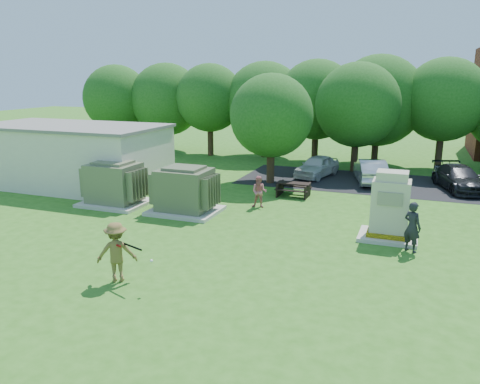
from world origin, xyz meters
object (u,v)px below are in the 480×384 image
at_px(picnic_table, 294,188).
at_px(transformer_right, 185,191).
at_px(batter, 117,252).
at_px(person_by_generator, 412,227).
at_px(person_at_picnic, 259,192).
at_px(generator_cabinet, 390,210).
at_px(car_dark, 459,178).
at_px(car_silver_a, 370,171).
at_px(transformer_left, 114,184).
at_px(car_white, 317,166).

bearing_deg(picnic_table, transformer_right, -130.41).
height_order(batter, person_by_generator, batter).
height_order(person_by_generator, person_at_picnic, person_by_generator).
relative_size(generator_cabinet, person_at_picnic, 1.74).
xyz_separation_m(transformer_right, car_dark, (11.68, 8.93, -0.33)).
xyz_separation_m(picnic_table, car_silver_a, (3.29, 4.55, 0.24)).
xyz_separation_m(generator_cabinet, person_by_generator, (0.82, -1.11, -0.23)).
bearing_deg(transformer_right, car_silver_a, 51.81).
relative_size(batter, car_dark, 0.41).
relative_size(batter, person_by_generator, 1.02).
bearing_deg(transformer_left, person_by_generator, -6.43).
bearing_deg(batter, car_white, -126.87).
bearing_deg(generator_cabinet, car_dark, 72.17).
relative_size(transformer_right, car_silver_a, 0.72).
distance_m(generator_cabinet, car_silver_a, 9.54).
xyz_separation_m(generator_cabinet, car_dark, (2.99, 9.31, -0.49)).
bearing_deg(generator_cabinet, person_by_generator, -53.61).
bearing_deg(transformer_right, person_by_generator, -8.89).
relative_size(car_silver_a, car_dark, 0.95).
relative_size(generator_cabinet, car_silver_a, 0.62).
xyz_separation_m(picnic_table, car_dark, (7.88, 4.46, 0.20)).
relative_size(batter, car_silver_a, 0.44).
bearing_deg(car_white, transformer_right, -97.91).
relative_size(transformer_left, car_white, 0.80).
distance_m(person_at_picnic, car_dark, 11.29).
xyz_separation_m(transformer_left, batter, (5.12, -7.10, -0.06)).
height_order(transformer_left, person_by_generator, transformer_left).
bearing_deg(car_dark, picnic_table, -167.94).
relative_size(picnic_table, car_dark, 0.38).
relative_size(transformer_left, car_dark, 0.68).
distance_m(transformer_left, generator_cabinet, 12.40).
height_order(car_white, car_silver_a, car_silver_a).
distance_m(picnic_table, car_white, 5.06).
bearing_deg(batter, generator_cabinet, -165.48).
relative_size(picnic_table, car_silver_a, 0.40).
distance_m(batter, person_at_picnic, 9.13).
distance_m(transformer_right, person_by_generator, 9.62).
height_order(generator_cabinet, person_by_generator, generator_cabinet).
bearing_deg(car_silver_a, transformer_left, 26.18).
height_order(person_at_picnic, car_white, person_at_picnic).
relative_size(transformer_left, transformer_right, 1.00).
xyz_separation_m(generator_cabinet, person_at_picnic, (-5.85, 2.29, -0.39)).
height_order(transformer_right, generator_cabinet, generator_cabinet).
height_order(batter, car_dark, batter).
xyz_separation_m(person_by_generator, person_at_picnic, (-6.67, 3.40, -0.16)).
height_order(picnic_table, car_dark, car_dark).
relative_size(generator_cabinet, picnic_table, 1.56).
distance_m(transformer_left, car_silver_a, 14.07).
height_order(transformer_left, generator_cabinet, generator_cabinet).
xyz_separation_m(person_at_picnic, car_silver_a, (4.26, 7.10, -0.05)).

